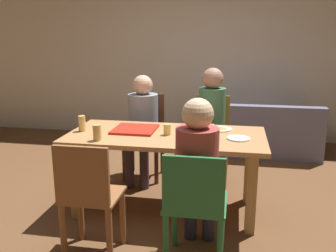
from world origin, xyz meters
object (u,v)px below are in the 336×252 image
Objects in this scene: person_2 at (142,119)px; plate_0 at (195,141)px; person_1 at (198,167)px; drinking_glass_2 at (167,129)px; chair_0 at (212,137)px; drinking_glass_1 at (97,133)px; pizza_box_0 at (135,129)px; drinking_glass_3 at (82,123)px; plate_1 at (220,129)px; chair_3 at (89,198)px; plate_2 at (238,138)px; person_0 at (211,118)px; drinking_glass_0 at (211,131)px; chair_2 at (145,133)px; chair_1 at (195,206)px; couch at (253,133)px; dining_table at (166,145)px.

person_2 is 5.95× the size of plate_0.
person_1 is 12.21× the size of drinking_glass_2.
drinking_glass_1 is (-0.90, -1.16, 0.31)m from chair_0.
drinking_glass_2 is (-0.35, -0.88, 0.29)m from chair_0.
pizza_box_0 is 0.35m from drinking_glass_2.
person_1 is 8.35× the size of drinking_glass_3.
chair_3 is at bearing -128.29° from plate_1.
plate_1 reaches higher than plate_2.
pizza_box_0 is at bearing -167.85° from plate_1.
person_0 is 6.30× the size of plate_2.
pizza_box_0 is at bearing 171.45° from drinking_glass_0.
chair_3 reaches higher than plate_1.
person_0 is at bearing -10.70° from chair_2.
drinking_glass_2 reaches higher than plate_1.
plate_0 is at bearing -113.08° from plate_1.
drinking_glass_2 is at bearing -17.23° from pizza_box_0.
chair_2 is at bearing 114.09° from chair_1.
plate_2 is 1.39× the size of drinking_glass_3.
chair_3 reaches higher than plate_0.
plate_1 is (0.11, -0.46, 0.00)m from person_0.
person_0 reaches higher than chair_3.
drinking_glass_1 is at bearing -96.64° from chair_2.
pizza_box_0 is 0.66m from plate_0.
plate_2 is at bearing -2.12° from drinking_glass_2.
person_0 reaches higher than plate_2.
person_2 is 0.67× the size of couch.
couch is at bearing 74.95° from plate_0.
plate_0 is at bearing -25.38° from pizza_box_0.
person_2 is 10.53× the size of drinking_glass_0.
chair_2 is (-0.40, 0.84, -0.13)m from dining_table.
dining_table is 2.19m from couch.
pizza_box_0 is (0.09, -0.63, 0.05)m from person_2.
dining_table is 8.94× the size of plate_0.
drinking_glass_0 is 0.39m from drinking_glass_2.
plate_0 is 1.77× the size of drinking_glass_0.
person_1 is 0.69× the size of couch.
person_1 reaches higher than pizza_box_0.
drinking_glass_1 is 0.95× the size of drinking_glass_3.
chair_0 reaches higher than chair_1.
drinking_glass_0 is at bearing -0.87° from drinking_glass_2.
drinking_glass_2 is 0.06× the size of couch.
chair_3 is at bearing -65.14° from drinking_glass_3.
dining_table is 8.78× the size of plate_2.
person_0 is 3.27× the size of pizza_box_0.
dining_table is at bearing 143.38° from plate_0.
person_1 is 0.98m from plate_1.
chair_2 reaches higher than drinking_glass_2.
drinking_glass_0 is at bearing 55.54° from plate_0.
drinking_glass_1 is 0.08× the size of couch.
drinking_glass_1 is 0.37m from drinking_glass_3.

